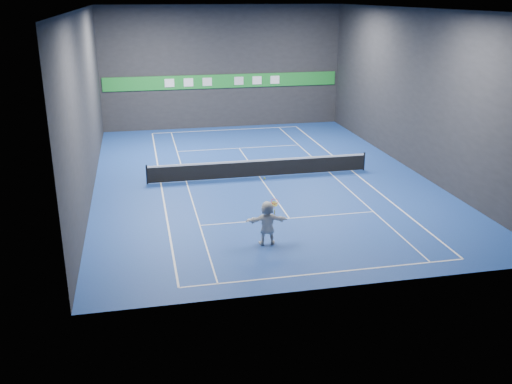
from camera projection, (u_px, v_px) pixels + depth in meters
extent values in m
plane|color=navy|center=(260.00, 177.00, 31.98)|extent=(26.00, 26.00, 0.00)
plane|color=black|center=(260.00, 9.00, 29.01)|extent=(26.00, 26.00, 0.00)
cube|color=#242427|center=(223.00, 68.00, 42.50)|extent=(18.00, 0.10, 9.00)
cube|color=#242427|center=(345.00, 164.00, 18.49)|extent=(18.00, 0.10, 9.00)
cube|color=#242427|center=(86.00, 103.00, 28.73)|extent=(0.10, 26.00, 9.00)
cube|color=#242427|center=(415.00, 91.00, 32.26)|extent=(0.10, 26.00, 9.00)
cube|color=white|center=(328.00, 273.00, 20.99)|extent=(10.98, 0.08, 0.01)
cube|color=white|center=(226.00, 130.00, 42.96)|extent=(10.98, 0.08, 0.01)
cube|color=white|center=(161.00, 183.00, 30.90)|extent=(0.08, 23.78, 0.01)
cube|color=white|center=(352.00, 171.00, 33.05)|extent=(0.08, 23.78, 0.01)
cube|color=white|center=(186.00, 181.00, 31.17)|extent=(0.06, 23.78, 0.01)
cube|color=white|center=(329.00, 172.00, 32.78)|extent=(0.06, 23.78, 0.01)
cube|color=white|center=(289.00, 218.00, 26.07)|extent=(8.23, 0.06, 0.01)
cube|color=white|center=(239.00, 148.00, 37.89)|extent=(8.23, 0.06, 0.01)
cube|color=white|center=(260.00, 177.00, 31.98)|extent=(0.06, 12.80, 0.01)
imported|color=silver|center=(267.00, 223.00, 23.13)|extent=(1.75, 0.67, 1.85)
sphere|color=#D9F729|center=(265.00, 179.00, 22.74)|extent=(0.07, 0.07, 0.07)
cylinder|color=black|center=(147.00, 175.00, 30.59)|extent=(0.10, 0.10, 1.07)
cylinder|color=black|center=(364.00, 161.00, 33.01)|extent=(0.10, 0.10, 1.07)
cube|color=black|center=(260.00, 169.00, 31.82)|extent=(12.40, 0.03, 0.86)
cube|color=white|center=(260.00, 161.00, 31.66)|extent=(12.40, 0.04, 0.10)
cube|color=#1E8B2E|center=(223.00, 81.00, 42.78)|extent=(17.64, 0.06, 1.00)
cube|color=white|center=(169.00, 83.00, 41.94)|extent=(0.70, 0.04, 0.60)
cube|color=white|center=(188.00, 82.00, 42.21)|extent=(0.70, 0.04, 0.60)
cube|color=silver|center=(207.00, 82.00, 42.49)|extent=(0.70, 0.04, 0.60)
cube|color=silver|center=(239.00, 81.00, 42.96)|extent=(0.70, 0.04, 0.60)
cube|color=white|center=(257.00, 80.00, 43.23)|extent=(0.70, 0.04, 0.60)
cube|color=white|center=(275.00, 80.00, 43.50)|extent=(0.70, 0.04, 0.60)
torus|color=red|center=(275.00, 201.00, 22.95)|extent=(0.41, 0.37, 0.21)
cylinder|color=#E1E852|center=(275.00, 204.00, 22.98)|extent=(0.37, 0.30, 0.25)
cylinder|color=red|center=(274.00, 206.00, 23.00)|extent=(0.05, 0.11, 0.18)
cylinder|color=yellow|center=(275.00, 212.00, 23.07)|extent=(0.08, 0.15, 0.26)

